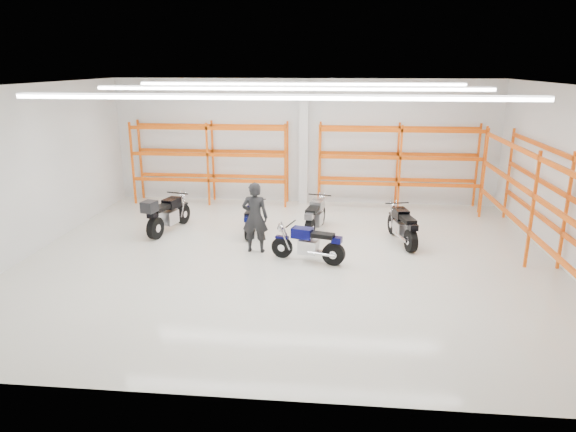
# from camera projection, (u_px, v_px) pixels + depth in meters

# --- Properties ---
(ground) EXTENTS (14.00, 14.00, 0.00)m
(ground) POSITION_uv_depth(u_px,v_px,m) (288.00, 259.00, 13.69)
(ground) COLOR silver
(ground) RESTS_ON ground
(room_shell) EXTENTS (14.02, 12.02, 4.51)m
(room_shell) POSITION_uv_depth(u_px,v_px,m) (288.00, 135.00, 12.78)
(room_shell) COLOR silver
(room_shell) RESTS_ON ground
(motorcycle_main) EXTENTS (1.98, 0.86, 0.99)m
(motorcycle_main) POSITION_uv_depth(u_px,v_px,m) (311.00, 245.00, 13.36)
(motorcycle_main) COLOR black
(motorcycle_main) RESTS_ON ground
(motorcycle_back_a) EXTENTS (0.96, 2.33, 1.21)m
(motorcycle_back_a) POSITION_uv_depth(u_px,v_px,m) (166.00, 215.00, 15.62)
(motorcycle_back_a) COLOR black
(motorcycle_back_a) RESTS_ON ground
(motorcycle_back_b) EXTENTS (0.65, 1.96, 0.96)m
(motorcycle_back_b) POSITION_uv_depth(u_px,v_px,m) (253.00, 219.00, 15.61)
(motorcycle_back_b) COLOR black
(motorcycle_back_b) RESTS_ON ground
(motorcycle_back_c) EXTENTS (0.82, 2.17, 1.07)m
(motorcycle_back_c) POSITION_uv_depth(u_px,v_px,m) (315.00, 217.00, 15.64)
(motorcycle_back_c) COLOR black
(motorcycle_back_c) RESTS_ON ground
(motorcycle_back_d) EXTENTS (0.81, 2.16, 1.07)m
(motorcycle_back_d) POSITION_uv_depth(u_px,v_px,m) (403.00, 227.00, 14.69)
(motorcycle_back_d) COLOR black
(motorcycle_back_d) RESTS_ON ground
(standing_man) EXTENTS (0.72, 0.48, 1.96)m
(standing_man) POSITION_uv_depth(u_px,v_px,m) (255.00, 217.00, 13.96)
(standing_man) COLOR black
(standing_man) RESTS_ON ground
(structural_column) EXTENTS (0.32, 0.32, 4.50)m
(structural_column) POSITION_uv_depth(u_px,v_px,m) (304.00, 142.00, 18.60)
(structural_column) COLOR white
(structural_column) RESTS_ON ground
(pallet_racking_back_left) EXTENTS (5.67, 0.87, 3.00)m
(pallet_racking_back_left) POSITION_uv_depth(u_px,v_px,m) (210.00, 155.00, 18.72)
(pallet_racking_back_left) COLOR #FD5E00
(pallet_racking_back_left) RESTS_ON ground
(pallet_racking_back_right) EXTENTS (5.67, 0.87, 3.00)m
(pallet_racking_back_right) POSITION_uv_depth(u_px,v_px,m) (399.00, 158.00, 18.09)
(pallet_racking_back_right) COLOR #FD5E00
(pallet_racking_back_right) RESTS_ON ground
(pallet_racking_side) EXTENTS (0.87, 9.07, 3.00)m
(pallet_racking_side) POSITION_uv_depth(u_px,v_px,m) (551.00, 199.00, 12.57)
(pallet_racking_side) COLOR #FD5E00
(pallet_racking_side) RESTS_ON ground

